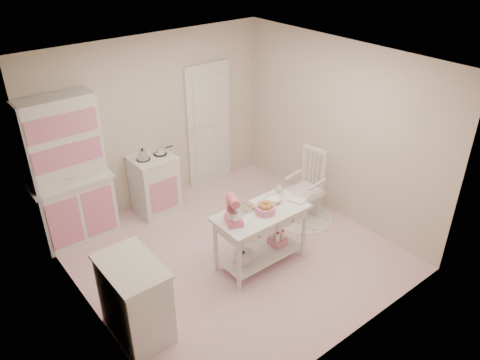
% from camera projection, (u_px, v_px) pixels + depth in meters
% --- Properties ---
extents(room_shell, '(3.84, 3.84, 2.62)m').
position_uv_depth(room_shell, '(232.00, 143.00, 5.51)').
color(room_shell, pink).
rests_on(room_shell, ground).
extents(door, '(0.82, 0.05, 2.04)m').
position_uv_depth(door, '(209.00, 125.00, 7.61)').
color(door, white).
rests_on(door, ground).
extents(hutch, '(1.06, 0.50, 2.08)m').
position_uv_depth(hutch, '(69.00, 173.00, 6.15)').
color(hutch, white).
rests_on(hutch, ground).
extents(stove, '(0.62, 0.57, 0.92)m').
position_uv_depth(stove, '(155.00, 184.00, 7.06)').
color(stove, white).
rests_on(stove, ground).
extents(base_cabinet, '(0.54, 0.84, 0.92)m').
position_uv_depth(base_cabinet, '(135.00, 299.00, 4.93)').
color(base_cabinet, white).
rests_on(base_cabinet, ground).
extents(lace_rug, '(0.92, 0.92, 0.01)m').
position_uv_depth(lace_rug, '(302.00, 217.00, 7.09)').
color(lace_rug, white).
rests_on(lace_rug, ground).
extents(rocking_chair, '(0.59, 0.79, 1.10)m').
position_uv_depth(rocking_chair, '(305.00, 186.00, 6.82)').
color(rocking_chair, white).
rests_on(rocking_chair, ground).
extents(work_table, '(1.20, 0.60, 0.80)m').
position_uv_depth(work_table, '(261.00, 238.00, 5.97)').
color(work_table, white).
rests_on(work_table, ground).
extents(stand_mixer, '(0.29, 0.33, 0.34)m').
position_uv_depth(stand_mixer, '(233.00, 211.00, 5.48)').
color(stand_mixer, '#E36075').
rests_on(stand_mixer, work_table).
extents(cookie_tray, '(0.34, 0.24, 0.02)m').
position_uv_depth(cookie_tray, '(243.00, 209.00, 5.82)').
color(cookie_tray, silver).
rests_on(cookie_tray, work_table).
extents(bread_basket, '(0.25, 0.25, 0.09)m').
position_uv_depth(bread_basket, '(265.00, 210.00, 5.73)').
color(bread_basket, pink).
rests_on(bread_basket, work_table).
extents(mixing_bowl, '(0.23, 0.23, 0.07)m').
position_uv_depth(mixing_bowl, '(273.00, 199.00, 5.96)').
color(mixing_bowl, white).
rests_on(mixing_bowl, work_table).
extents(metal_pitcher, '(0.10, 0.10, 0.17)m').
position_uv_depth(metal_pitcher, '(279.00, 189.00, 6.08)').
color(metal_pitcher, silver).
rests_on(metal_pitcher, work_table).
extents(recipe_book, '(0.22, 0.25, 0.02)m').
position_uv_depth(recipe_book, '(294.00, 203.00, 5.94)').
color(recipe_book, white).
rests_on(recipe_book, work_table).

